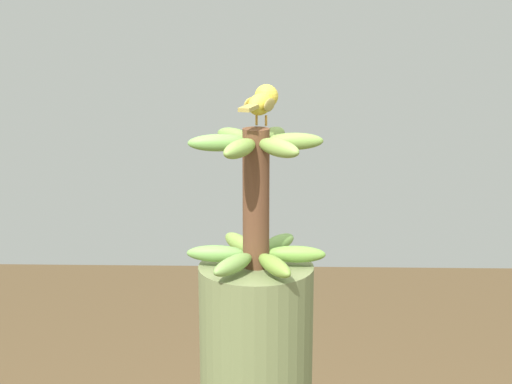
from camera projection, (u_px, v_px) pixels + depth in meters
banana_bunch at (256, 198)px, 1.72m from camera, size 0.28×0.30×0.30m
perched_bird at (262, 101)px, 1.72m from camera, size 0.19×0.08×0.08m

